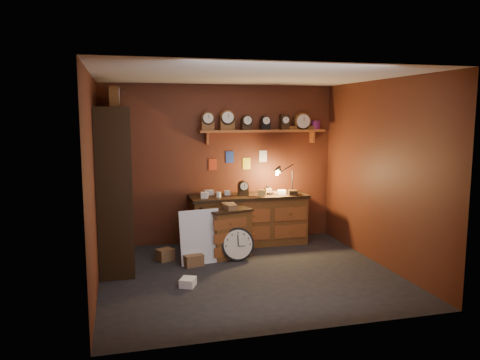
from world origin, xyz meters
name	(u,v)px	position (x,y,z in m)	size (l,w,h in m)	color
floor	(248,274)	(0.00, 0.00, 0.00)	(4.00, 4.00, 0.00)	black
room_shell	(250,150)	(0.04, 0.11, 1.72)	(4.02, 3.62, 2.71)	#562514
shelving_unit	(113,180)	(-1.79, 0.98, 1.25)	(0.47, 1.60, 2.58)	black
workbench	(249,217)	(0.41, 1.47, 0.47)	(2.00, 0.66, 1.36)	brown
low_cabinet	(227,230)	(-0.10, 0.93, 0.41)	(0.79, 0.72, 0.84)	brown
big_round_clock	(238,244)	(0.01, 0.64, 0.25)	(0.50, 0.17, 0.51)	black
white_panel	(201,263)	(-0.56, 0.66, 0.00)	(0.62, 0.03, 0.82)	silver
mini_fridge	(234,235)	(0.10, 1.28, 0.23)	(0.56, 0.58, 0.46)	silver
floor_box_a	(192,260)	(-0.70, 0.57, 0.08)	(0.28, 0.23, 0.17)	brown
floor_box_b	(188,282)	(-0.88, -0.25, 0.05)	(0.18, 0.22, 0.11)	white
floor_box_c	(165,255)	(-1.07, 0.90, 0.09)	(0.24, 0.20, 0.18)	brown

